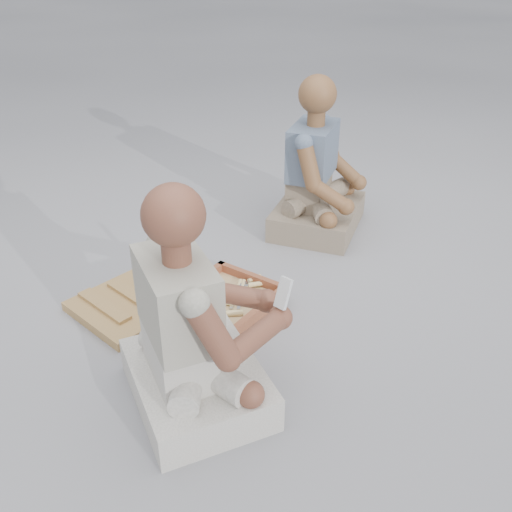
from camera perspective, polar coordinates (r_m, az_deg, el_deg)
ground at (r=2.37m, az=3.77°, el=-8.19°), size 60.00×60.00×0.00m
carved_panel at (r=2.63m, az=-10.63°, el=-3.88°), size 0.71×0.54×0.04m
tool_tray at (r=2.46m, az=-3.44°, el=-4.83°), size 0.57×0.51×0.06m
chisel_0 at (r=2.43m, az=-3.74°, el=-4.85°), size 0.22×0.07×0.02m
chisel_1 at (r=2.55m, az=-0.48°, el=-2.89°), size 0.21×0.10×0.02m
chisel_2 at (r=2.45m, az=-3.57°, el=-4.58°), size 0.16×0.18×0.02m
chisel_3 at (r=2.38m, az=-2.69°, el=-5.71°), size 0.20×0.13×0.02m
chisel_4 at (r=2.54m, az=-1.36°, el=-3.21°), size 0.16×0.18×0.02m
chisel_5 at (r=2.51m, az=-4.96°, el=-3.90°), size 0.07×0.22×0.02m
chisel_6 at (r=2.55m, az=-1.79°, el=-3.17°), size 0.17×0.17×0.02m
chisel_7 at (r=2.50m, az=-1.22°, el=-3.81°), size 0.19×0.15×0.02m
chisel_8 at (r=2.38m, az=-2.69°, el=-5.81°), size 0.20×0.12×0.02m
chisel_9 at (r=2.50m, az=-3.25°, el=-3.75°), size 0.22×0.07×0.02m
chisel_10 at (r=2.58m, az=-0.52°, el=-2.45°), size 0.22×0.04×0.02m
wood_chip_0 at (r=2.33m, az=-2.47°, el=-8.85°), size 0.02×0.02×0.00m
wood_chip_1 at (r=2.18m, az=-5.61°, el=-12.28°), size 0.02×0.02×0.00m
wood_chip_2 at (r=2.52m, az=1.30°, el=-5.39°), size 0.02×0.02×0.00m
wood_chip_3 at (r=2.81m, az=-2.01°, el=-1.31°), size 0.02×0.02×0.00m
wood_chip_4 at (r=2.30m, az=-9.41°, el=-9.97°), size 0.02×0.02×0.00m
wood_chip_5 at (r=2.68m, az=-11.40°, el=-3.65°), size 0.02×0.02×0.00m
wood_chip_6 at (r=2.32m, az=-0.58°, el=-9.00°), size 0.02×0.02×0.00m
wood_chip_7 at (r=2.24m, az=-4.78°, el=-10.81°), size 0.02×0.02×0.00m
wood_chip_8 at (r=2.28m, az=-1.00°, el=-9.82°), size 0.02×0.02×0.00m
wood_chip_9 at (r=2.38m, az=-4.23°, el=-8.00°), size 0.02×0.02×0.00m
wood_chip_10 at (r=2.57m, az=-1.00°, el=-4.64°), size 0.02×0.02×0.00m
craftsman at (r=1.93m, az=-6.35°, el=-7.88°), size 0.60×0.61×0.83m
companion at (r=3.11m, az=6.14°, el=7.49°), size 0.68×0.66×0.84m
mobile_phone at (r=1.92m, az=2.75°, el=-3.71°), size 0.06×0.05×0.11m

